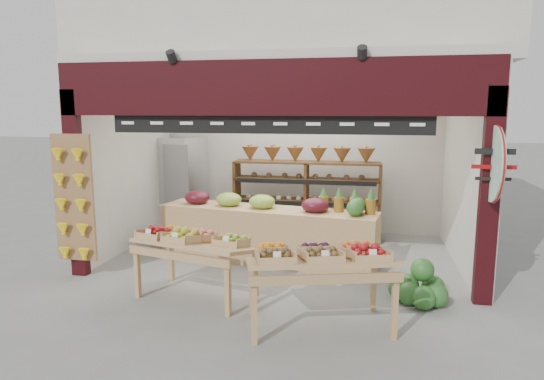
{
  "coord_description": "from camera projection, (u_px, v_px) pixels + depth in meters",
  "views": [
    {
      "loc": [
        1.3,
        -7.16,
        2.39
      ],
      "look_at": [
        -0.08,
        -0.2,
        1.2
      ],
      "focal_mm": 32.0,
      "sensor_mm": 36.0,
      "label": 1
    }
  ],
  "objects": [
    {
      "name": "ground",
      "position": [
        279.0,
        263.0,
        7.57
      ],
      "size": [
        60.0,
        60.0,
        0.0
      ],
      "primitive_type": "plane",
      "color": "slate",
      "rests_on": "ground"
    },
    {
      "name": "refrigerator",
      "position": [
        183.0,
        183.0,
        9.64
      ],
      "size": [
        0.89,
        0.89,
        1.84
      ],
      "primitive_type": "cube",
      "rotation": [
        0.0,
        0.0,
        -0.3
      ],
      "color": "silver",
      "rests_on": "ground"
    },
    {
      "name": "display_table_left",
      "position": [
        191.0,
        241.0,
        6.19
      ],
      "size": [
        1.61,
        1.15,
        0.95
      ],
      "color": "tan",
      "rests_on": "ground"
    },
    {
      "name": "back_shelving",
      "position": [
        306.0,
        179.0,
        8.91
      ],
      "size": [
        2.71,
        0.44,
        1.7
      ],
      "color": "brown",
      "rests_on": "ground"
    },
    {
      "name": "display_table_right",
      "position": [
        319.0,
        257.0,
        5.27
      ],
      "size": [
        1.76,
        1.27,
        1.01
      ],
      "color": "tan",
      "rests_on": "ground"
    },
    {
      "name": "mid_counter",
      "position": [
        267.0,
        232.0,
        7.61
      ],
      "size": [
        3.47,
        1.15,
        1.07
      ],
      "color": "tan",
      "rests_on": "ground"
    },
    {
      "name": "gift_sign",
      "position": [
        494.0,
        164.0,
        5.65
      ],
      "size": [
        0.04,
        0.93,
        0.92
      ],
      "color": "#BFF0D1",
      "rests_on": "ground"
    },
    {
      "name": "shop_structure",
      "position": [
        296.0,
        20.0,
        8.48
      ],
      "size": [
        6.36,
        5.12,
        5.4
      ],
      "color": "beige",
      "rests_on": "ground"
    },
    {
      "name": "watermelon_pile",
      "position": [
        419.0,
        288.0,
        6.03
      ],
      "size": [
        0.71,
        0.71,
        0.56
      ],
      "color": "#1A4E1A",
      "rests_on": "ground"
    },
    {
      "name": "banana_board",
      "position": [
        73.0,
        201.0,
        6.78
      ],
      "size": [
        0.6,
        0.15,
        1.8
      ],
      "color": "#916041",
      "rests_on": "ground"
    },
    {
      "name": "cardboard_stack",
      "position": [
        186.0,
        232.0,
        8.44
      ],
      "size": [
        1.11,
        0.81,
        0.74
      ],
      "color": "beige",
      "rests_on": "ground"
    }
  ]
}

